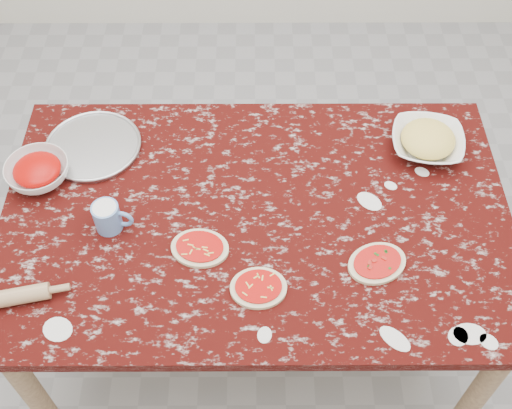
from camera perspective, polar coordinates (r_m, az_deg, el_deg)
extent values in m
plane|color=gray|center=(2.62, 0.00, -10.78)|extent=(4.00, 4.00, 0.00)
cube|color=black|center=(1.99, 0.00, -1.23)|extent=(1.60, 1.00, 0.04)
cube|color=tan|center=(2.04, 0.00, -2.23)|extent=(1.50, 0.90, 0.08)
cylinder|color=tan|center=(2.24, -19.48, -15.72)|extent=(0.07, 0.07, 0.71)
cylinder|color=tan|center=(2.24, 19.53, -15.60)|extent=(0.07, 0.07, 0.71)
cylinder|color=tan|center=(2.65, -15.83, 1.25)|extent=(0.07, 0.07, 0.71)
cylinder|color=tan|center=(2.65, 15.75, 1.34)|extent=(0.07, 0.07, 0.71)
cylinder|color=#B2B2B7|center=(2.22, -14.46, 5.08)|extent=(0.37, 0.37, 0.01)
imported|color=white|center=(2.16, -19.06, 2.77)|extent=(0.25, 0.25, 0.06)
imported|color=white|center=(2.21, 15.16, 5.42)|extent=(0.27, 0.27, 0.06)
cylinder|color=#5E88C8|center=(1.96, -13.27, -1.11)|extent=(0.08, 0.08, 0.10)
torus|color=#5E88C8|center=(1.95, -11.93, -1.28)|extent=(0.07, 0.02, 0.07)
cylinder|color=silver|center=(1.94, -13.45, -0.52)|extent=(0.07, 0.07, 0.01)
ellipsoid|color=beige|center=(1.90, -5.08, -3.95)|extent=(0.19, 0.16, 0.01)
ellipsoid|color=red|center=(1.90, -5.10, -3.81)|extent=(0.16, 0.13, 0.00)
ellipsoid|color=beige|center=(1.82, 0.22, -7.54)|extent=(0.17, 0.14, 0.01)
ellipsoid|color=red|center=(1.82, 0.22, -7.40)|extent=(0.14, 0.12, 0.00)
ellipsoid|color=beige|center=(1.90, 10.84, -5.24)|extent=(0.22, 0.20, 0.01)
ellipsoid|color=red|center=(1.89, 10.88, -5.10)|extent=(0.18, 0.16, 0.00)
cylinder|color=tan|center=(1.92, -21.68, -7.88)|extent=(0.25, 0.10, 0.05)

